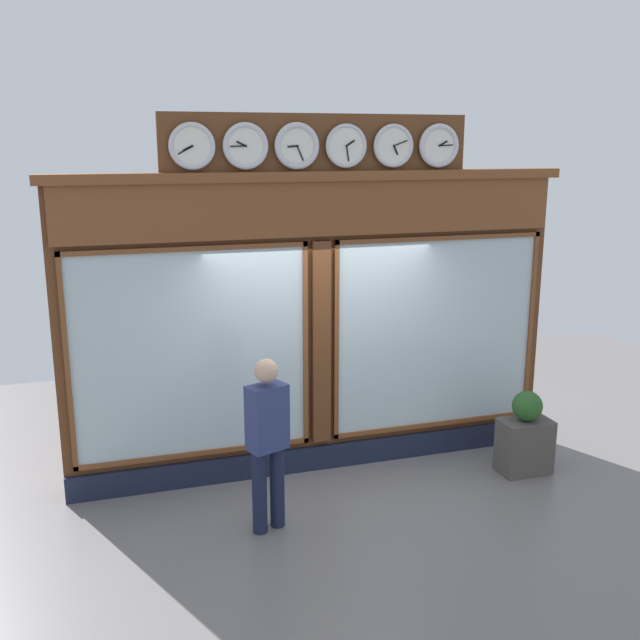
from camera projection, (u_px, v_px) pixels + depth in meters
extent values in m
plane|color=slate|center=(428.00, 617.00, 5.67)|extent=(14.00, 14.00, 0.00)
cube|color=#5B3319|center=(316.00, 328.00, 8.02)|extent=(5.46, 0.30, 3.20)
cube|color=#191E33|center=(321.00, 457.00, 8.21)|extent=(5.46, 0.08, 0.28)
cube|color=brown|center=(321.00, 209.00, 7.53)|extent=(5.36, 0.08, 0.57)
cube|color=brown|center=(321.00, 176.00, 7.47)|extent=(5.57, 0.20, 0.10)
cube|color=silver|center=(437.00, 334.00, 8.31)|extent=(2.38, 0.02, 2.14)
cube|color=brown|center=(441.00, 238.00, 8.03)|extent=(2.48, 0.04, 0.05)
cube|color=brown|center=(434.00, 424.00, 8.55)|extent=(2.48, 0.04, 0.05)
cube|color=brown|center=(530.00, 326.00, 8.64)|extent=(0.05, 0.04, 2.24)
cube|color=brown|center=(336.00, 342.00, 7.93)|extent=(0.05, 0.04, 2.24)
cube|color=silver|center=(192.00, 354.00, 7.50)|extent=(2.38, 0.02, 2.14)
cube|color=brown|center=(187.00, 249.00, 7.22)|extent=(2.48, 0.04, 0.05)
cube|color=brown|center=(196.00, 453.00, 7.74)|extent=(2.48, 0.04, 0.05)
cube|color=brown|center=(67.00, 365.00, 7.13)|extent=(0.05, 0.04, 2.24)
cube|color=brown|center=(305.00, 345.00, 7.83)|extent=(0.05, 0.04, 2.24)
cube|color=#5B3319|center=(321.00, 344.00, 7.89)|extent=(0.20, 0.10, 2.24)
cube|color=#5B3319|center=(319.00, 146.00, 7.44)|extent=(3.26, 0.06, 0.64)
cylinder|color=white|center=(439.00, 146.00, 7.75)|extent=(0.37, 0.02, 0.37)
torus|color=silver|center=(439.00, 146.00, 7.74)|extent=(0.46, 0.06, 0.46)
cube|color=black|center=(443.00, 143.00, 7.74)|extent=(0.10, 0.01, 0.06)
cube|color=black|center=(446.00, 145.00, 7.75)|extent=(0.16, 0.01, 0.02)
sphere|color=black|center=(440.00, 146.00, 7.73)|extent=(0.02, 0.02, 0.02)
cylinder|color=white|center=(393.00, 146.00, 7.59)|extent=(0.37, 0.02, 0.37)
torus|color=silver|center=(394.00, 146.00, 7.59)|extent=(0.45, 0.05, 0.45)
cube|color=black|center=(396.00, 150.00, 7.60)|extent=(0.06, 0.01, 0.10)
cube|color=black|center=(401.00, 143.00, 7.60)|extent=(0.15, 0.01, 0.06)
sphere|color=black|center=(394.00, 146.00, 7.58)|extent=(0.02, 0.02, 0.02)
cylinder|color=white|center=(346.00, 146.00, 7.44)|extent=(0.37, 0.02, 0.37)
torus|color=silver|center=(346.00, 146.00, 7.44)|extent=(0.44, 0.04, 0.44)
cube|color=black|center=(351.00, 143.00, 7.43)|extent=(0.09, 0.01, 0.07)
cube|color=black|center=(348.00, 154.00, 7.45)|extent=(0.04, 0.01, 0.16)
sphere|color=black|center=(347.00, 146.00, 7.43)|extent=(0.02, 0.02, 0.02)
cylinder|color=white|center=(297.00, 146.00, 7.29)|extent=(0.37, 0.02, 0.37)
torus|color=silver|center=(297.00, 146.00, 7.29)|extent=(0.47, 0.06, 0.47)
cube|color=black|center=(292.00, 146.00, 7.26)|extent=(0.10, 0.01, 0.03)
cube|color=black|center=(300.00, 153.00, 7.30)|extent=(0.07, 0.01, 0.15)
sphere|color=black|center=(297.00, 146.00, 7.27)|extent=(0.02, 0.02, 0.02)
cylinder|color=white|center=(246.00, 146.00, 7.14)|extent=(0.37, 0.02, 0.37)
torus|color=silver|center=(246.00, 146.00, 7.13)|extent=(0.46, 0.05, 0.46)
cube|color=black|center=(241.00, 144.00, 7.11)|extent=(0.10, 0.01, 0.06)
cube|color=black|center=(238.00, 146.00, 7.10)|extent=(0.16, 0.01, 0.02)
sphere|color=black|center=(246.00, 146.00, 7.12)|extent=(0.02, 0.02, 0.02)
cylinder|color=white|center=(192.00, 146.00, 6.99)|extent=(0.37, 0.02, 0.37)
torus|color=silver|center=(192.00, 146.00, 6.98)|extent=(0.45, 0.05, 0.45)
cube|color=black|center=(188.00, 148.00, 6.96)|extent=(0.10, 0.01, 0.06)
cube|color=black|center=(185.00, 150.00, 6.96)|extent=(0.14, 0.01, 0.09)
sphere|color=black|center=(192.00, 146.00, 6.97)|extent=(0.02, 0.02, 0.02)
cylinder|color=#191E38|center=(259.00, 492.00, 6.81)|extent=(0.14, 0.14, 0.82)
cylinder|color=#191E38|center=(277.00, 486.00, 6.93)|extent=(0.14, 0.14, 0.82)
cube|color=navy|center=(267.00, 417.00, 6.70)|extent=(0.41, 0.33, 0.62)
sphere|color=tan|center=(266.00, 371.00, 6.59)|extent=(0.22, 0.22, 0.22)
cube|color=#4C4742|center=(524.00, 446.00, 8.10)|extent=(0.56, 0.36, 0.61)
sphere|color=#285623|center=(527.00, 406.00, 7.99)|extent=(0.33, 0.33, 0.33)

